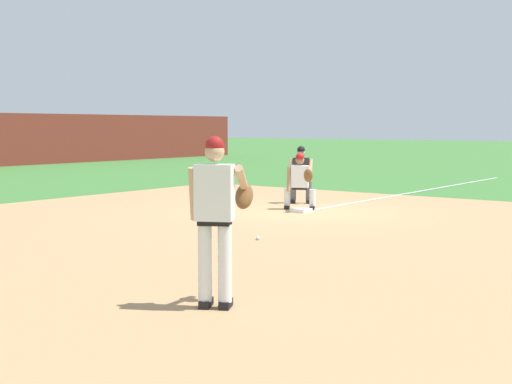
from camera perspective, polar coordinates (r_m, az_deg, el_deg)
ground_plane at (r=16.30m, az=3.63°, el=-1.63°), size 160.00×160.00×0.00m
infield_dirt_patch at (r=12.01m, az=1.41°, el=-4.09°), size 18.00×18.00×0.01m
foul_line_stripe at (r=22.21m, az=13.23°, el=0.11°), size 13.48×0.10×0.00m
first_base_bag at (r=16.30m, az=3.63°, el=-1.47°), size 0.38×0.38×0.09m
baseball at (r=12.31m, az=0.16°, el=-3.70°), size 0.07×0.07×0.07m
pitcher at (r=7.64m, az=-3.15°, el=-1.52°), size 0.83×0.59×1.86m
first_baseman at (r=16.73m, az=3.57°, el=1.07°), size 0.83×1.01×1.34m
umpire at (r=18.12m, az=3.62°, el=1.58°), size 0.61×0.67×1.46m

